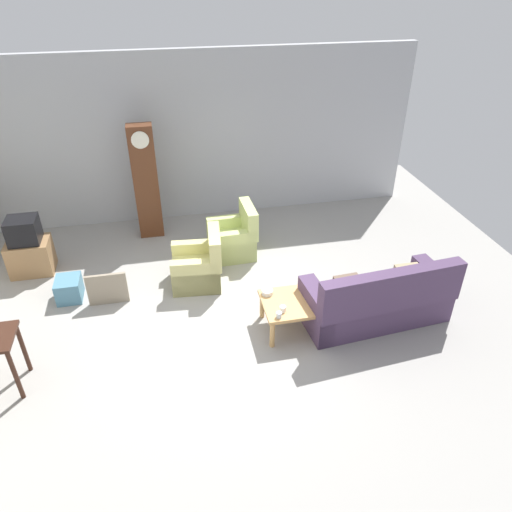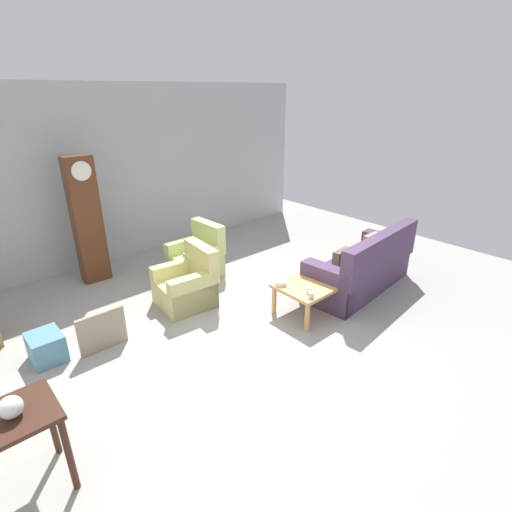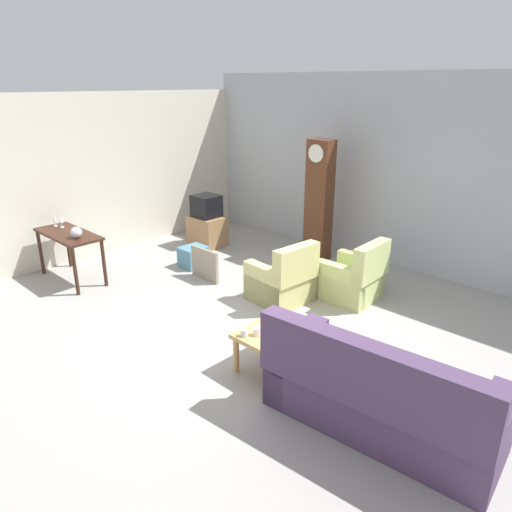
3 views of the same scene
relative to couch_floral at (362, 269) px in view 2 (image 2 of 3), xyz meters
The scene contains 13 objects.
ground_plane 2.12m from the couch_floral, 168.68° to the left, with size 10.40×10.40×0.00m, color #999691.
garage_door_wall 4.67m from the couch_floral, 117.05° to the left, with size 8.40×0.16×3.20m, color #ADAFB5.
couch_floral is the anchor object (origin of this frame).
armchair_olive_near 2.84m from the couch_floral, 148.46° to the left, with size 0.86×0.83×0.92m.
armchair_olive_far 2.84m from the couch_floral, 127.25° to the left, with size 0.82×0.79×0.92m.
coffee_table_wood 1.19m from the couch_floral, behind, with size 0.96×0.76×0.47m.
grandfather_clock 4.61m from the couch_floral, 133.71° to the left, with size 0.44×0.30×2.13m.
framed_picture_leaning 4.04m from the couch_floral, 162.38° to the left, with size 0.60×0.05×0.52m, color gray.
storage_box_blue 4.69m from the couch_floral, 161.68° to the left, with size 0.37×0.43×0.35m, color teal.
glass_dome_cloche 5.08m from the couch_floral, behind, with size 0.17×0.17×0.17m, color silver.
cup_white_porcelain 1.45m from the couch_floral, behind, with size 0.09×0.09×0.08m, color white.
cup_blue_rimmed 1.54m from the couch_floral, behind, with size 0.08×0.08×0.08m, color silver.
bowl_white_stacked 1.59m from the couch_floral, 167.80° to the left, with size 0.16×0.16×0.07m, color white.
Camera 2 is at (-3.13, -3.58, 3.07)m, focal length 27.48 mm.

